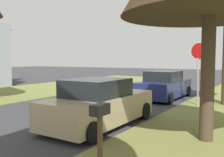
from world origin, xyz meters
name	(u,v)px	position (x,y,z in m)	size (l,w,h in m)	color
stop_sign_far	(199,60)	(4.40, 12.88, 2.19)	(0.81, 0.41, 2.96)	#9EA0A5
parked_sedan_tan	(100,104)	(2.47, 7.55, 0.72)	(1.96, 4.41, 1.57)	tan
parked_sedan_navy	(164,86)	(2.22, 14.27, 0.72)	(1.96, 4.41, 1.57)	navy
curbside_mailbox	(100,117)	(4.39, 4.83, 1.06)	(0.22, 0.44, 1.27)	brown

